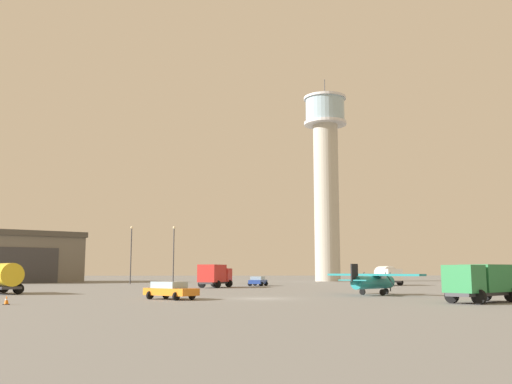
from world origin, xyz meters
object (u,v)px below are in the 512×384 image
at_px(truck_fuel_tanker_white, 388,275).
at_px(light_post_east, 174,250).
at_px(truck_fuel_tanker_yellow, 2,277).
at_px(light_post_west, 131,250).
at_px(car_orange, 170,290).
at_px(airplane_teal, 373,281).
at_px(traffic_cone_near_left, 7,300).
at_px(truck_box_green, 483,280).
at_px(control_tower, 326,172).
at_px(traffic_cone_near_right, 501,290).
at_px(car_blue, 258,281).
at_px(truck_box_red, 215,275).

xyz_separation_m(truck_fuel_tanker_white, light_post_east, (-32.57, 7.50, 3.88)).
distance_m(truck_fuel_tanker_yellow, light_post_west, 40.09).
bearing_deg(light_post_west, truck_fuel_tanker_white, -15.61).
relative_size(car_orange, light_post_west, 0.47).
distance_m(truck_fuel_tanker_yellow, car_orange, 20.67).
bearing_deg(airplane_teal, traffic_cone_near_left, 159.62).
bearing_deg(airplane_teal, truck_box_green, -114.89).
xyz_separation_m(light_post_west, traffic_cone_near_left, (0.14, -57.13, -5.32)).
distance_m(control_tower, airplane_teal, 70.09).
height_order(truck_fuel_tanker_white, traffic_cone_near_left, truck_fuel_tanker_white).
relative_size(truck_fuel_tanker_yellow, traffic_cone_near_right, 9.50).
bearing_deg(traffic_cone_near_right, truck_fuel_tanker_yellow, 178.44).
xyz_separation_m(car_orange, light_post_west, (-10.39, 51.12, 4.87)).
distance_m(truck_fuel_tanker_yellow, car_blue, 37.47).
height_order(truck_box_green, light_post_west, light_post_west).
xyz_separation_m(car_blue, traffic_cone_near_left, (-19.95, -44.07, -0.45)).
distance_m(control_tower, car_blue, 44.36).
bearing_deg(truck_fuel_tanker_white, truck_box_green, -14.23).
xyz_separation_m(light_post_east, traffic_cone_near_left, (-7.12, -53.50, -5.19)).
bearing_deg(car_orange, truck_box_green, 27.45).
relative_size(truck_fuel_tanker_yellow, truck_box_green, 0.96).
height_order(car_orange, traffic_cone_near_left, car_orange).
height_order(light_post_east, traffic_cone_near_left, light_post_east).
bearing_deg(traffic_cone_near_left, car_blue, 65.65).
height_order(airplane_teal, truck_box_red, truck_box_red).
xyz_separation_m(airplane_teal, car_orange, (-17.79, -6.41, -0.57)).
bearing_deg(car_blue, traffic_cone_near_right, -121.39).
height_order(truck_fuel_tanker_yellow, traffic_cone_near_left, truck_fuel_tanker_yellow).
bearing_deg(car_orange, truck_fuel_tanker_yellow, -172.01).
bearing_deg(car_blue, truck_fuel_tanker_white, -64.66).
relative_size(truck_box_red, car_orange, 1.49).
bearing_deg(light_post_west, traffic_cone_near_left, -89.86).
relative_size(control_tower, airplane_teal, 5.57).
distance_m(light_post_west, light_post_east, 8.12).
bearing_deg(light_post_east, control_tower, 39.88).
height_order(control_tower, light_post_west, control_tower).
bearing_deg(light_post_east, airplane_teal, -63.01).
height_order(traffic_cone_near_left, traffic_cone_near_right, traffic_cone_near_right).
distance_m(control_tower, traffic_cone_near_left, 89.69).
height_order(light_post_west, light_post_east, light_post_west).
bearing_deg(truck_box_red, truck_fuel_tanker_yellow, 155.19).
bearing_deg(traffic_cone_near_right, airplane_teal, -164.11).
bearing_deg(car_blue, light_post_east, 73.50).
relative_size(airplane_teal, truck_fuel_tanker_white, 1.30).
xyz_separation_m(truck_fuel_tanker_white, light_post_west, (-39.83, 11.13, 4.01)).
xyz_separation_m(control_tower, truck_box_green, (-4.61, -78.55, -21.36)).
bearing_deg(airplane_teal, truck_box_red, 76.54).
bearing_deg(traffic_cone_near_left, truck_box_red, 69.38).
xyz_separation_m(control_tower, truck_fuel_tanker_white, (2.65, -32.50, -21.30)).
distance_m(airplane_teal, truck_fuel_tanker_yellow, 35.17).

